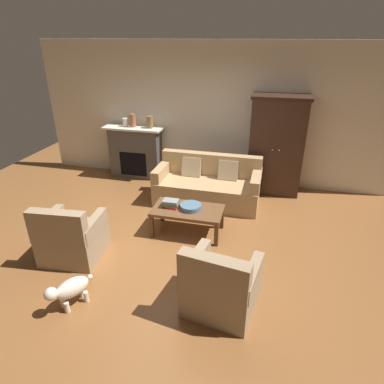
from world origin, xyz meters
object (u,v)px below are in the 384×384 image
book_stack (171,203)px  mantel_vase_cream (125,122)px  fireplace (136,152)px  mantel_vase_terracotta (133,120)px  armchair_near_right (221,286)px  fruit_bowl (191,207)px  couch (208,186)px  coffee_table (188,212)px  armoire (276,146)px  mantel_vase_bronze (150,122)px  dog (70,289)px  armchair_near_left (71,238)px

book_stack → mantel_vase_cream: (-1.60, 1.97, 0.73)m
fireplace → mantel_vase_terracotta: 0.69m
mantel_vase_cream → armchair_near_right: bearing=-52.6°
mantel_vase_terracotta → fruit_bowl: bearing=-48.4°
couch → coffee_table: size_ratio=1.75×
armoire → mantel_vase_terracotta: armoire is taller
couch → fruit_bowl: size_ratio=5.80×
couch → fruit_bowl: couch is taller
fruit_bowl → book_stack: book_stack is taller
fireplace → book_stack: (1.42, -1.99, -0.09)m
fireplace → couch: (1.78, -0.85, -0.25)m
mantel_vase_bronze → dog: bearing=-84.1°
mantel_vase_terracotta → couch: bearing=-25.0°
mantel_vase_bronze → armchair_near_left: size_ratio=0.28×
armoire → dog: (-2.17, -3.79, -0.71)m
mantel_vase_terracotta → dog: bearing=-78.6°
mantel_vase_bronze → armchair_near_left: (-0.10, -3.00, -0.93)m
mantel_vase_cream → mantel_vase_terracotta: bearing=0.0°
armoire → mantel_vase_terracotta: size_ratio=7.08×
fruit_bowl → mantel_vase_bronze: size_ratio=1.36×
fruit_bowl → mantel_vase_cream: bearing=134.4°
armchair_near_right → dog: bearing=-167.0°
fireplace → dog: 3.96m
armoire → dog: size_ratio=3.73×
mantel_vase_terracotta → mantel_vase_bronze: bearing=0.0°
couch → armchair_near_right: armchair_near_right is taller
fireplace → mantel_vase_terracotta: (0.00, -0.02, 0.69)m
book_stack → armoire: bearing=51.2°
book_stack → armchair_near_left: bearing=-137.6°
book_stack → dog: size_ratio=0.51×
fireplace → mantel_vase_cream: 0.66m
couch → dog: bearing=-108.4°
coffee_table → armchair_near_left: (-1.41, -1.03, -0.05)m
couch → book_stack: 1.21m
fireplace → armchair_near_right: size_ratio=1.43×
armchair_near_left → couch: bearing=55.4°
couch → armchair_near_right: 2.72m
mantel_vase_bronze → armchair_near_right: 4.14m
coffee_table → mantel_vase_bronze: 2.53m
couch → mantel_vase_cream: size_ratio=11.19×
armchair_near_right → armchair_near_left: bearing=168.2°
mantel_vase_cream → dog: mantel_vase_cream is taller
mantel_vase_terracotta → mantel_vase_cream: bearing=180.0°
mantel_vase_terracotta → armchair_near_left: mantel_vase_terracotta is taller
fireplace → mantel_vase_cream: bearing=-174.3°
coffee_table → dog: 2.09m
mantel_vase_bronze → mantel_vase_cream: bearing=180.0°
armchair_near_left → coffee_table: bearing=36.2°
fireplace → mantel_vase_terracotta: mantel_vase_terracotta is taller
coffee_table → armchair_near_right: armchair_near_right is taller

